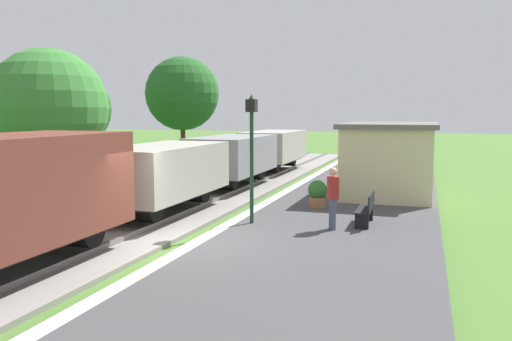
% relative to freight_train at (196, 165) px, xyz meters
% --- Properties ---
extents(ground_plane, '(160.00, 160.00, 0.00)m').
position_rel_freight_train_xyz_m(ground_plane, '(2.40, -6.32, -1.48)').
color(ground_plane, '#47702D').
extents(platform_slab, '(6.00, 60.00, 0.25)m').
position_rel_freight_train_xyz_m(platform_slab, '(5.60, -6.32, -1.36)').
color(platform_slab, '#424244').
rests_on(platform_slab, ground).
extents(platform_edge_stripe, '(0.36, 60.00, 0.01)m').
position_rel_freight_train_xyz_m(platform_edge_stripe, '(2.80, -6.32, -1.23)').
color(platform_edge_stripe, silver).
rests_on(platform_edge_stripe, platform_slab).
extents(track_ballast, '(3.80, 60.00, 0.12)m').
position_rel_freight_train_xyz_m(track_ballast, '(-0.00, -6.32, -1.42)').
color(track_ballast, gray).
rests_on(track_ballast, ground).
extents(rail_near, '(0.07, 60.00, 0.14)m').
position_rel_freight_train_xyz_m(rail_near, '(0.72, -6.32, -1.29)').
color(rail_near, slate).
rests_on(rail_near, track_ballast).
extents(rail_far, '(0.07, 60.00, 0.14)m').
position_rel_freight_train_xyz_m(rail_far, '(-0.72, -6.32, -1.29)').
color(rail_far, slate).
rests_on(rail_far, track_ballast).
extents(freight_train, '(2.50, 26.00, 2.72)m').
position_rel_freight_train_xyz_m(freight_train, '(0.00, 0.00, 0.00)').
color(freight_train, brown).
rests_on(freight_train, rail_near).
extents(station_hut, '(3.50, 5.80, 2.78)m').
position_rel_freight_train_xyz_m(station_hut, '(6.80, 3.30, 0.17)').
color(station_hut, beige).
rests_on(station_hut, platform_slab).
extents(bench_near_hut, '(0.42, 1.50, 0.91)m').
position_rel_freight_train_xyz_m(bench_near_hut, '(6.59, -2.84, -0.76)').
color(bench_near_hut, black).
rests_on(bench_near_hut, platform_slab).
extents(bench_down_platform, '(0.42, 1.50, 0.91)m').
position_rel_freight_train_xyz_m(bench_down_platform, '(6.59, 8.48, -0.76)').
color(bench_down_platform, black).
rests_on(bench_down_platform, platform_slab).
extents(person_waiting, '(0.38, 0.45, 1.71)m').
position_rel_freight_train_xyz_m(person_waiting, '(5.76, -3.74, -0.30)').
color(person_waiting, '#474C66').
rests_on(person_waiting, platform_slab).
extents(potted_planter, '(0.64, 0.64, 0.92)m').
position_rel_freight_train_xyz_m(potted_planter, '(4.70, -0.52, -0.76)').
color(potted_planter, '#9E6642').
rests_on(potted_planter, platform_slab).
extents(lamp_post_near, '(0.28, 0.28, 3.70)m').
position_rel_freight_train_xyz_m(lamp_post_near, '(3.39, -3.64, 1.32)').
color(lamp_post_near, '#193823').
rests_on(lamp_post_near, platform_slab).
extents(tree_trackside_mid, '(4.25, 4.25, 5.74)m').
position_rel_freight_train_xyz_m(tree_trackside_mid, '(-4.88, -2.01, 2.13)').
color(tree_trackside_mid, '#4C3823').
rests_on(tree_trackside_mid, ground).
extents(tree_trackside_far, '(3.54, 3.54, 5.35)m').
position_rel_freight_train_xyz_m(tree_trackside_far, '(-8.00, 3.55, 2.09)').
color(tree_trackside_far, '#4C3823').
rests_on(tree_trackside_far, ground).
extents(tree_field_left, '(4.26, 4.26, 6.65)m').
position_rel_freight_train_xyz_m(tree_field_left, '(-5.36, 10.00, 3.03)').
color(tree_field_left, '#4C3823').
rests_on(tree_field_left, ground).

